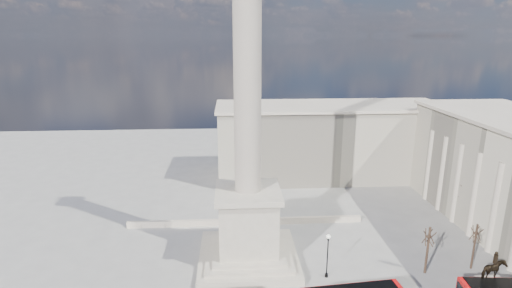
{
  "coord_description": "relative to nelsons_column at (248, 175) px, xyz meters",
  "views": [
    {
      "loc": [
        -2.06,
        -46.4,
        31.29
      ],
      "look_at": [
        1.01,
        3.39,
        17.74
      ],
      "focal_mm": 28.0,
      "sensor_mm": 36.0,
      "label": 1
    }
  ],
  "objects": [
    {
      "name": "bare_tree_mid",
      "position": [
        23.93,
        -4.93,
        -7.27
      ],
      "size": [
        1.89,
        1.89,
        7.17
      ],
      "rotation": [
        0.0,
        0.0,
        0.0
      ],
      "color": "#332319",
      "rests_on": "ground"
    },
    {
      "name": "bare_tree_near",
      "position": [
        30.83,
        -4.29,
        -7.36
      ],
      "size": [
        1.61,
        1.61,
        7.06
      ],
      "rotation": [
        0.0,
        0.0,
        0.17
      ],
      "color": "#332319",
      "rests_on": "ground"
    },
    {
      "name": "ground",
      "position": [
        0.0,
        -5.0,
        -12.92
      ],
      "size": [
        180.0,
        180.0,
        0.0
      ],
      "primitive_type": "plane",
      "color": "gray",
      "rests_on": "ground"
    },
    {
      "name": "balustrade_wall",
      "position": [
        0.0,
        11.0,
        -12.37
      ],
      "size": [
        40.0,
        0.6,
        1.1
      ],
      "primitive_type": "cube",
      "color": "beige",
      "rests_on": "ground"
    },
    {
      "name": "building_northeast",
      "position": [
        20.0,
        35.0,
        -4.59
      ],
      "size": [
        51.0,
        17.0,
        16.6
      ],
      "color": "beige",
      "rests_on": "ground"
    },
    {
      "name": "bare_tree_far",
      "position": [
        36.82,
        8.63,
        -6.42
      ],
      "size": [
        2.02,
        2.02,
        8.25
      ],
      "rotation": [
        0.0,
        0.0,
        0.35
      ],
      "color": "#332319",
      "rests_on": "ground"
    },
    {
      "name": "nelsons_column",
      "position": [
        0.0,
        0.0,
        0.0
      ],
      "size": [
        14.0,
        14.0,
        49.85
      ],
      "color": "#BAAF9B",
      "rests_on": "ground"
    },
    {
      "name": "victorian_lamp",
      "position": [
        10.27,
        -5.06,
        -9.23
      ],
      "size": [
        0.54,
        0.54,
        6.26
      ],
      "rotation": [
        0.0,
        0.0,
        -0.17
      ],
      "color": "black",
      "rests_on": "ground"
    }
  ]
}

